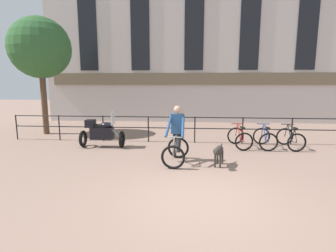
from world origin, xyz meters
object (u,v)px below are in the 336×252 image
at_px(dog, 219,151).
at_px(parked_bicycle_mid_left, 265,138).
at_px(parked_bicycle_near_lamp, 240,138).
at_px(parked_bicycle_mid_right, 290,139).
at_px(parked_motorcycle, 102,132).
at_px(cyclist_with_bike, 176,137).

xyz_separation_m(dog, parked_bicycle_mid_left, (1.95, 2.36, -0.09)).
xyz_separation_m(dog, parked_bicycle_near_lamp, (1.03, 2.36, -0.09)).
bearing_deg(parked_bicycle_mid_right, parked_motorcycle, 1.08).
xyz_separation_m(cyclist_with_bike, parked_bicycle_mid_left, (3.17, 2.01, -0.41)).
relative_size(cyclist_with_bike, parked_motorcycle, 1.06).
relative_size(parked_motorcycle, parked_bicycle_mid_right, 1.42).
distance_m(parked_motorcycle, parked_bicycle_near_lamp, 5.13).
bearing_deg(parked_motorcycle, parked_bicycle_near_lamp, -86.46).
bearing_deg(dog, parked_motorcycle, 170.42).
relative_size(cyclist_with_bike, parked_bicycle_near_lamp, 1.45).
relative_size(dog, parked_bicycle_mid_left, 0.87).
height_order(cyclist_with_bike, parked_motorcycle, cyclist_with_bike).
bearing_deg(parked_bicycle_near_lamp, parked_bicycle_mid_right, 173.78).
height_order(cyclist_with_bike, parked_bicycle_near_lamp, cyclist_with_bike).
relative_size(parked_bicycle_near_lamp, parked_bicycle_mid_right, 1.04).
distance_m(cyclist_with_bike, parked_bicycle_near_lamp, 3.05).
xyz_separation_m(parked_bicycle_mid_left, parked_bicycle_mid_right, (0.91, -0.00, -0.00)).
distance_m(cyclist_with_bike, parked_motorcycle, 3.29).
relative_size(cyclist_with_bike, parked_bicycle_mid_right, 1.50).
height_order(parked_bicycle_mid_left, parked_bicycle_mid_right, same).
relative_size(cyclist_with_bike, dog, 1.72).
xyz_separation_m(parked_motorcycle, parked_bicycle_mid_left, (6.03, 0.38, -0.20)).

